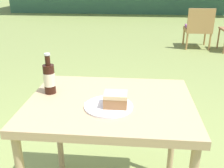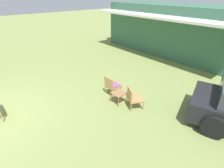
{
  "view_description": "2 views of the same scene",
  "coord_description": "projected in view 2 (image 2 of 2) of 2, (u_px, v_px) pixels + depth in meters",
  "views": [
    {
      "loc": [
        0.12,
        -1.2,
        1.29
      ],
      "look_at": [
        0.0,
        0.1,
        0.77
      ],
      "focal_mm": 42.0,
      "sensor_mm": 36.0,
      "label": 1
    },
    {
      "loc": [
        6.0,
        0.14,
        3.74
      ],
      "look_at": [
        1.94,
        3.56,
        0.9
      ],
      "focal_mm": 28.0,
      "sensor_mm": 36.0,
      "label": 2
    }
  ],
  "objects": [
    {
      "name": "garden_side_table",
      "position": [
        119.0,
        94.0,
        6.46
      ],
      "size": [
        0.47,
        0.47,
        0.42
      ],
      "color": "#996B42",
      "rests_on": "ground_plane"
    },
    {
      "name": "wicker_chair_cushioned",
      "position": [
        112.0,
        85.0,
        6.96
      ],
      "size": [
        0.5,
        0.51,
        0.78
      ],
      "rotation": [
        0.0,
        0.0,
        3.12
      ],
      "color": "#B2844C",
      "rests_on": "ground_plane"
    },
    {
      "name": "wicker_chair_plain",
      "position": [
        134.0,
        97.0,
        6.15
      ],
      "size": [
        0.67,
        0.68,
        0.78
      ],
      "rotation": [
        0.0,
        0.0,
        2.62
      ],
      "color": "#B2844C",
      "rests_on": "ground_plane"
    },
    {
      "name": "cabin_building",
      "position": [
        177.0,
        30.0,
        11.22
      ],
      "size": [
        9.68,
        4.27,
        3.02
      ],
      "color": "#38664C",
      "rests_on": "ground_plane"
    }
  ]
}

